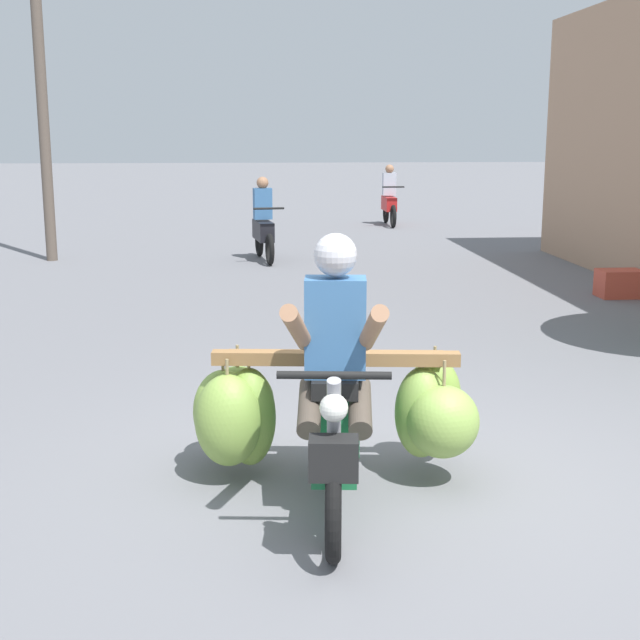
{
  "coord_description": "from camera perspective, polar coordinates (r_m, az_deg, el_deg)",
  "views": [
    {
      "loc": [
        -0.88,
        -4.97,
        2.11
      ],
      "look_at": [
        -0.41,
        0.72,
        0.9
      ],
      "focal_mm": 49.47,
      "sensor_mm": 36.0,
      "label": 1
    }
  ],
  "objects": [
    {
      "name": "motorbike_main_loaded",
      "position": [
        5.34,
        -0.1,
        -5.57
      ],
      "size": [
        1.79,
        1.91,
        1.58
      ],
      "color": "black",
      "rests_on": "ground"
    },
    {
      "name": "motorbike_distant_ahead_right",
      "position": [
        14.95,
        -3.68,
        6.05
      ],
      "size": [
        0.52,
        1.62,
        1.4
      ],
      "color": "black",
      "rests_on": "ground"
    },
    {
      "name": "ground_plane",
      "position": [
        5.47,
        4.98,
        -10.77
      ],
      "size": [
        120.0,
        120.0,
        0.0
      ],
      "primitive_type": "plane",
      "color": "slate"
    },
    {
      "name": "produce_crate",
      "position": [
        12.22,
        18.82,
        2.25
      ],
      "size": [
        0.56,
        0.4,
        0.36
      ],
      "primitive_type": "cube",
      "color": "#CC4C38",
      "rests_on": "ground"
    },
    {
      "name": "motorbike_distant_ahead_left",
      "position": [
        20.77,
        4.5,
        7.7
      ],
      "size": [
        0.5,
        1.62,
        1.4
      ],
      "color": "black",
      "rests_on": "ground"
    },
    {
      "name": "utility_pole",
      "position": [
        15.51,
        -17.6,
        14.44
      ],
      "size": [
        0.18,
        0.18,
        5.84
      ],
      "primitive_type": "cylinder",
      "color": "brown",
      "rests_on": "ground"
    }
  ]
}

